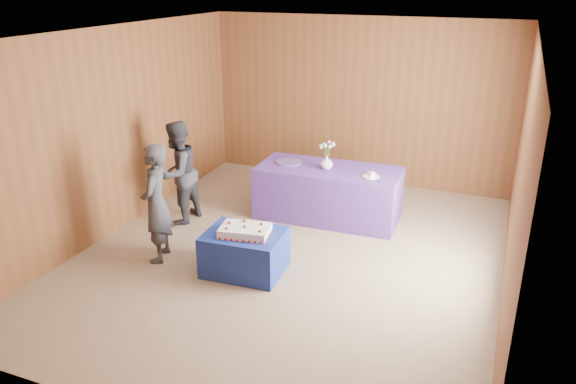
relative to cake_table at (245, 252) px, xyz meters
The scene contains 13 objects.
ground 0.71m from the cake_table, 58.34° to the left, with size 6.00×6.00×0.00m, color gray.
room_shell 1.69m from the cake_table, 58.34° to the left, with size 5.04×6.04×2.72m.
cake_table is the anchor object (origin of this frame).
serving_table 1.92m from the cake_table, 77.69° to the left, with size 2.00×0.90×0.75m, color #513696.
sheet_cake 0.31m from the cake_table, 49.17° to the right, with size 0.64×0.49×0.14m.
vase 1.97m from the cake_table, 78.18° to the left, with size 0.18×0.18×0.18m, color silver.
flower_spray 2.06m from the cake_table, 78.18° to the left, with size 0.23×0.23×0.17m.
platter 1.96m from the cake_table, 96.16° to the left, with size 0.37×0.37×0.02m, color #55478F.
plate 2.10m from the cake_table, 58.96° to the left, with size 0.22×0.22×0.01m, color white.
cake_slice 2.11m from the cake_table, 58.94° to the left, with size 0.10×0.09×0.09m.
knife 2.02m from the cake_table, 56.51° to the left, with size 0.26×0.02×0.00m, color #ACACB1.
guest_left 1.22m from the cake_table, behind, with size 0.54×0.35×1.47m, color #33343C.
guest_right 1.84m from the cake_table, 147.02° to the left, with size 0.71×0.55×1.45m, color #32343D.
Camera 1 is at (2.33, -5.82, 3.31)m, focal length 35.00 mm.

